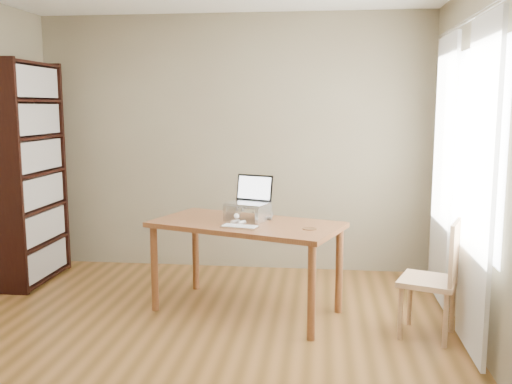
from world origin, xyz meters
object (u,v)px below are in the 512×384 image
(cat, at_px, (250,212))
(desk, at_px, (246,233))
(laptop, at_px, (248,196))
(chair, at_px, (438,274))
(bookshelf, at_px, (31,173))
(keyboard, at_px, (240,227))

(cat, bearing_deg, desk, -71.63)
(laptop, relative_size, cat, 0.80)
(laptop, bearing_deg, chair, 1.00)
(bookshelf, bearing_deg, chair, -14.97)
(laptop, xyz_separation_m, cat, (0.02, -0.03, -0.13))
(bookshelf, distance_m, cat, 2.23)
(cat, bearing_deg, bookshelf, -164.48)
(keyboard, bearing_deg, laptop, 99.66)
(desk, xyz_separation_m, chair, (1.45, -0.35, -0.19))
(desk, relative_size, chair, 1.89)
(keyboard, distance_m, cat, 0.34)
(laptop, relative_size, chair, 0.44)
(keyboard, height_order, chair, chair)
(bookshelf, relative_size, desk, 1.26)
(bookshelf, xyz_separation_m, desk, (2.14, -0.61, -0.39))
(desk, height_order, keyboard, keyboard)
(laptop, bearing_deg, bookshelf, -172.66)
(desk, height_order, laptop, laptop)
(laptop, distance_m, cat, 0.13)
(chair, bearing_deg, desk, -173.34)
(bookshelf, distance_m, desk, 2.26)
(bookshelf, bearing_deg, desk, -15.82)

